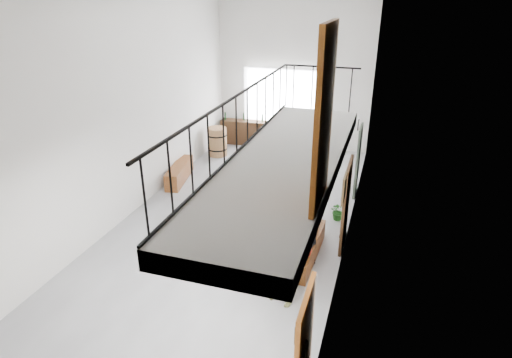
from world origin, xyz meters
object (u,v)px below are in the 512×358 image
(oak_barrel, at_px, (217,142))
(host_standing, at_px, (283,259))
(side_bench, at_px, (179,173))
(serving_counter, at_px, (244,132))
(bench_inner, at_px, (253,241))
(tasting_table, at_px, (283,227))
(bicycle_near, at_px, (315,143))

(oak_barrel, distance_m, host_standing, 7.97)
(side_bench, relative_size, oak_barrel, 1.80)
(oak_barrel, distance_m, serving_counter, 1.53)
(bench_inner, height_order, oak_barrel, oak_barrel)
(tasting_table, xyz_separation_m, serving_counter, (-3.24, 6.81, -0.26))
(tasting_table, bearing_deg, bench_inner, 178.36)
(side_bench, relative_size, host_standing, 0.96)
(serving_counter, xyz_separation_m, bicycle_near, (2.78, -0.48, 0.03))
(bench_inner, xyz_separation_m, oak_barrel, (-3.05, 5.37, 0.25))
(host_standing, height_order, bicycle_near, host_standing)
(tasting_table, distance_m, bicycle_near, 6.35)
(oak_barrel, xyz_separation_m, serving_counter, (0.48, 1.45, -0.05))
(oak_barrel, bearing_deg, host_standing, -59.11)
(tasting_table, relative_size, serving_counter, 1.49)
(serving_counter, distance_m, host_standing, 9.05)
(side_bench, height_order, serving_counter, serving_counter)
(tasting_table, height_order, host_standing, host_standing)
(oak_barrel, bearing_deg, bench_inner, -60.39)
(serving_counter, relative_size, host_standing, 0.91)
(bench_inner, bearing_deg, host_standing, -57.31)
(side_bench, bearing_deg, tasting_table, -36.67)
(side_bench, bearing_deg, bench_inner, -41.90)
(serving_counter, bearing_deg, host_standing, -71.75)
(side_bench, height_order, bicycle_near, bicycle_near)
(serving_counter, bearing_deg, bench_inner, -74.60)
(oak_barrel, xyz_separation_m, host_standing, (4.09, -6.83, 0.44))
(tasting_table, height_order, oak_barrel, oak_barrel)
(bench_inner, bearing_deg, bicycle_near, 85.57)
(bench_inner, bearing_deg, side_bench, 135.48)
(side_bench, bearing_deg, serving_counter, 78.95)
(oak_barrel, relative_size, serving_counter, 0.59)
(side_bench, distance_m, bicycle_near, 4.88)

